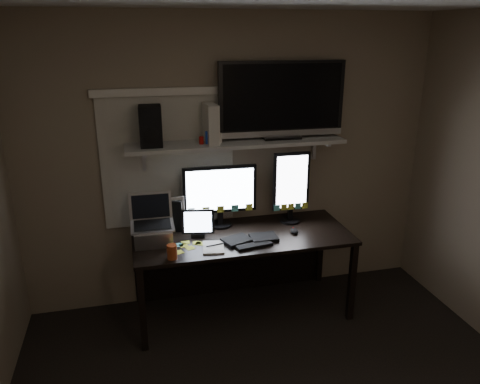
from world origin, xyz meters
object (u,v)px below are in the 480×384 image
object	(u,v)px
mouse	(294,231)
tablet	(198,223)
monitor_portrait	(291,187)
game_console	(211,123)
desk	(239,248)
laptop	(152,221)
keyboard	(250,239)
tv	(282,100)
cup	(172,252)
monitor_landscape	(220,196)
speaker	(151,126)

from	to	relation	value
mouse	tablet	world-z (taller)	tablet
monitor_portrait	game_console	distance (m)	0.90
desk	monitor_portrait	distance (m)	0.69
tablet	laptop	world-z (taller)	laptop
keyboard	game_console	bearing A→B (deg)	116.34
desk	monitor_portrait	bearing A→B (deg)	6.23
monitor_portrait	mouse	bearing A→B (deg)	-99.85
tv	monitor_portrait	bearing A→B (deg)	-30.58
laptop	tablet	bearing A→B (deg)	8.93
mouse	cup	xyz separation A→B (m)	(-1.04, -0.22, 0.04)
monitor_landscape	monitor_portrait	size ratio (longest dim) A/B	0.98
laptop	cup	size ratio (longest dim) A/B	3.43
desk	speaker	size ratio (longest dim) A/B	5.74
keyboard	mouse	xyz separation A→B (m)	(0.40, 0.06, 0.00)
cup	laptop	bearing A→B (deg)	111.29
mouse	game_console	distance (m)	1.13
tablet	game_console	distance (m)	0.82
desk	laptop	world-z (taller)	laptop
laptop	desk	bearing A→B (deg)	10.04
monitor_landscape	laptop	size ratio (longest dim) A/B	1.66
laptop	mouse	bearing A→B (deg)	-2.71
monitor_portrait	keyboard	world-z (taller)	monitor_portrait
game_console	monitor_landscape	bearing A→B (deg)	19.98
tablet	laptop	bearing A→B (deg)	-162.17
keyboard	mouse	distance (m)	0.40
desk	speaker	xyz separation A→B (m)	(-0.69, 0.08, 1.08)
game_console	keyboard	bearing A→B (deg)	-56.89
tablet	tv	size ratio (longest dim) A/B	0.25
monitor_landscape	mouse	world-z (taller)	monitor_landscape
monitor_landscape	keyboard	world-z (taller)	monitor_landscape
monitor_landscape	tablet	world-z (taller)	monitor_landscape
desk	cup	xyz separation A→B (m)	(-0.61, -0.42, 0.23)
desk	monitor_portrait	xyz separation A→B (m)	(0.48, 0.05, 0.50)
tv	laptop	bearing A→B (deg)	-167.01
speaker	monitor_portrait	bearing A→B (deg)	1.58
speaker	laptop	bearing A→B (deg)	-99.54
keyboard	mouse	bearing A→B (deg)	-1.65
cup	monitor_landscape	bearing A→B (deg)	48.13
laptop	game_console	size ratio (longest dim) A/B	1.21
monitor_landscape	keyboard	size ratio (longest dim) A/B	1.39
keyboard	tv	bearing A→B (deg)	35.26
mouse	monitor_portrait	bearing A→B (deg)	85.63
keyboard	monitor_portrait	bearing A→B (deg)	24.24
mouse	game_console	world-z (taller)	game_console
monitor_portrait	tablet	xyz separation A→B (m)	(-0.84, -0.12, -0.20)
tablet	laptop	size ratio (longest dim) A/B	0.70
keyboard	mouse	world-z (taller)	mouse
monitor_portrait	speaker	world-z (taller)	speaker
monitor_landscape	monitor_portrait	bearing A→B (deg)	-3.55
keyboard	cup	bearing A→B (deg)	-175.80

